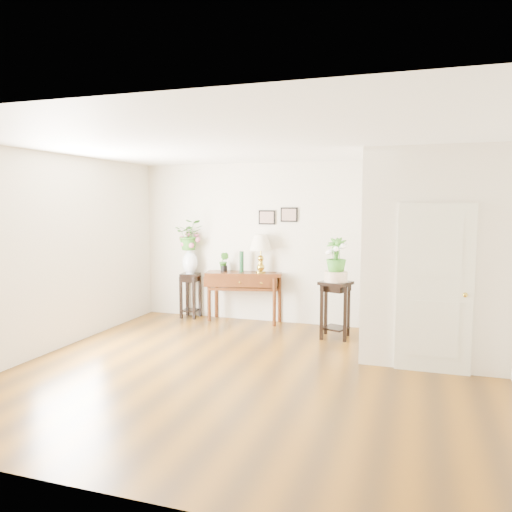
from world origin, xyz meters
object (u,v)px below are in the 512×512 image
at_px(console_table, 244,297).
at_px(table_lamp, 261,253).
at_px(plant_stand_b, 335,310).
at_px(plant_stand_a, 191,295).

relative_size(console_table, table_lamp, 1.96).
bearing_deg(plant_stand_b, table_lamp, 157.64).
distance_m(console_table, plant_stand_b, 1.81).
height_order(console_table, plant_stand_a, console_table).
bearing_deg(table_lamp, console_table, 180.00).
height_order(console_table, plant_stand_b, plant_stand_b).
bearing_deg(console_table, plant_stand_a, 167.67).
relative_size(table_lamp, plant_stand_b, 0.76).
xyz_separation_m(console_table, plant_stand_b, (1.72, -0.58, 0.00)).
bearing_deg(plant_stand_b, console_table, 161.37).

